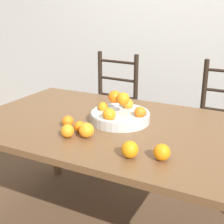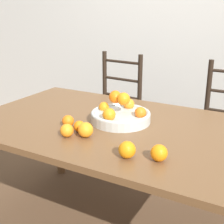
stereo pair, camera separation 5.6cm
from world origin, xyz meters
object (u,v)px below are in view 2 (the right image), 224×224
Objects in this scene: orange_loose_5 at (159,153)px; chair_left at (114,115)px; orange_loose_4 at (86,130)px; orange_loose_3 at (127,150)px; orange_loose_1 at (68,121)px; orange_loose_2 at (67,130)px; fruit_bowl at (121,114)px; orange_loose_0 at (79,126)px.

chair_left is at bearing 126.60° from orange_loose_5.
orange_loose_4 reaches higher than orange_loose_5.
orange_loose_3 is 0.98× the size of orange_loose_4.
orange_loose_3 is at bearing -21.56° from orange_loose_1.
orange_loose_2 is at bearing 170.70° from orange_loose_3.
chair_left reaches higher than fruit_bowl.
orange_loose_5 is (0.50, -0.11, 0.01)m from orange_loose_0.
orange_loose_2 is 0.93× the size of orange_loose_5.
chair_left reaches higher than orange_loose_5.
chair_left is (-0.36, 1.06, -0.32)m from orange_loose_0.
fruit_bowl is at bearing 79.41° from orange_loose_4.
orange_loose_0 is at bearing 78.39° from orange_loose_2.
orange_loose_1 is at bearing -136.26° from fruit_bowl.
orange_loose_2 is 0.07× the size of chair_left.
orange_loose_1 is 0.84× the size of orange_loose_4.
fruit_bowl is 0.28m from orange_loose_0.
orange_loose_5 is (0.52, -0.02, 0.00)m from orange_loose_2.
orange_loose_0 is 0.40m from orange_loose_3.
orange_loose_0 is at bearing 157.52° from orange_loose_3.
chair_left reaches higher than orange_loose_4.
orange_loose_4 is at bearing 26.69° from orange_loose_2.
fruit_bowl is 0.31m from orange_loose_1.
orange_loose_1 is 0.07× the size of chair_left.
chair_left is at bearing 106.74° from orange_loose_2.
fruit_bowl is 0.35× the size of chair_left.
fruit_bowl is at bearing 66.99° from orange_loose_2.
orange_loose_2 is (-0.02, -0.09, 0.00)m from orange_loose_0.
chair_left reaches higher than orange_loose_1.
orange_loose_3 reaches higher than orange_loose_2.
fruit_bowl is 5.20× the size of orange_loose_1.
orange_loose_0 is at bearing -66.65° from chair_left.
chair_left is (-0.43, 1.10, -0.33)m from orange_loose_4.
orange_loose_2 is at bearing -55.84° from orange_loose_1.
orange_loose_3 is at bearing -22.48° from orange_loose_0.
fruit_bowl is at bearing 136.54° from orange_loose_5.
orange_loose_3 is at bearing -163.10° from orange_loose_5.
orange_loose_4 reaches higher than orange_loose_3.
chair_left is (-0.49, 0.81, -0.34)m from fruit_bowl.
fruit_bowl is 1.00m from chair_left.
orange_loose_2 is 0.52m from orange_loose_5.
orange_loose_4 reaches higher than orange_loose_1.
orange_loose_1 is 0.86× the size of orange_loose_3.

